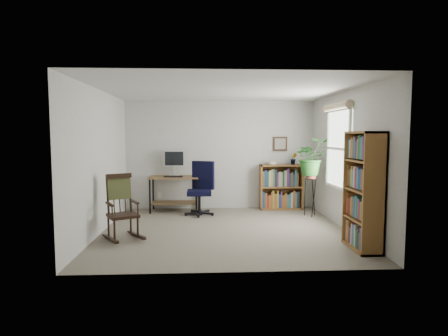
{
  "coord_description": "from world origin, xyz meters",
  "views": [
    {
      "loc": [
        -0.34,
        -6.36,
        1.64
      ],
      "look_at": [
        0.0,
        0.4,
        1.05
      ],
      "focal_mm": 30.0,
      "sensor_mm": 36.0,
      "label": 1
    }
  ],
  "objects": [
    {
      "name": "keyboard",
      "position": [
        -1.02,
        1.58,
        0.77
      ],
      "size": [
        0.4,
        0.15,
        0.02
      ],
      "primitive_type": "cube",
      "color": "black",
      "rests_on": "desk"
    },
    {
      "name": "ceiling",
      "position": [
        0.0,
        0.0,
        2.4
      ],
      "size": [
        4.2,
        4.0,
        0.0
      ],
      "primitive_type": "cube",
      "color": "silver",
      "rests_on": "ground"
    },
    {
      "name": "tall_bookshelf",
      "position": [
        1.92,
        -1.16,
        0.85
      ],
      "size": [
        0.32,
        0.74,
        1.7
      ],
      "primitive_type": null,
      "color": "brown",
      "rests_on": "floor"
    },
    {
      "name": "monitor",
      "position": [
        -1.02,
        1.84,
        1.04
      ],
      "size": [
        0.46,
        0.16,
        0.56
      ],
      "primitive_type": null,
      "color": "silver",
      "rests_on": "desk"
    },
    {
      "name": "floor",
      "position": [
        0.0,
        0.0,
        0.0
      ],
      "size": [
        4.2,
        4.0,
        0.0
      ],
      "primitive_type": "cube",
      "color": "slate",
      "rests_on": "ground"
    },
    {
      "name": "wall_front",
      "position": [
        0.0,
        -2.0,
        1.2
      ],
      "size": [
        4.2,
        0.0,
        2.4
      ],
      "primitive_type": "cube",
      "color": "beige",
      "rests_on": "ground"
    },
    {
      "name": "wall_back",
      "position": [
        0.0,
        2.0,
        1.2
      ],
      "size": [
        4.2,
        0.0,
        2.4
      ],
      "primitive_type": "cube",
      "color": "beige",
      "rests_on": "ground"
    },
    {
      "name": "office_chair",
      "position": [
        -0.47,
        1.27,
        0.56
      ],
      "size": [
        0.79,
        0.79,
        1.12
      ],
      "primitive_type": null,
      "rotation": [
        0.0,
        0.0,
        -0.37
      ],
      "color": "black",
      "rests_on": "floor"
    },
    {
      "name": "wall_right",
      "position": [
        2.1,
        0.0,
        1.2
      ],
      "size": [
        0.0,
        4.0,
        2.4
      ],
      "primitive_type": "cube",
      "color": "beige",
      "rests_on": "ground"
    },
    {
      "name": "potted_plant_small",
      "position": [
        1.62,
        1.83,
        1.05
      ],
      "size": [
        0.13,
        0.24,
        0.11
      ],
      "primitive_type": "imported",
      "color": "#225D20",
      "rests_on": "low_bookshelf"
    },
    {
      "name": "spider_plant",
      "position": [
        1.8,
        1.06,
        1.57
      ],
      "size": [
        1.69,
        1.88,
        1.46
      ],
      "primitive_type": "imported",
      "color": "#225D20",
      "rests_on": "plant_stand"
    },
    {
      "name": "wall_left",
      "position": [
        -2.1,
        0.0,
        1.2
      ],
      "size": [
        0.0,
        4.0,
        2.4
      ],
      "primitive_type": "cube",
      "color": "beige",
      "rests_on": "ground"
    },
    {
      "name": "framed_picture",
      "position": [
        1.34,
        1.97,
        1.45
      ],
      "size": [
        0.32,
        0.04,
        0.32
      ],
      "primitive_type": null,
      "color": "black",
      "rests_on": "wall_back"
    },
    {
      "name": "rocking_chair",
      "position": [
        -1.65,
        -0.47,
        0.52
      ],
      "size": [
        0.9,
        1.05,
        1.05
      ],
      "primitive_type": null,
      "rotation": [
        0.0,
        0.0,
        0.48
      ],
      "color": "black",
      "rests_on": "floor"
    },
    {
      "name": "desk",
      "position": [
        -1.02,
        1.7,
        0.38
      ],
      "size": [
        1.05,
        0.58,
        0.76
      ],
      "primitive_type": null,
      "color": "brown",
      "rests_on": "floor"
    },
    {
      "name": "window",
      "position": [
        2.06,
        0.3,
        1.4
      ],
      "size": [
        0.12,
        1.2,
        1.5
      ],
      "primitive_type": null,
      "color": "white",
      "rests_on": "wall_right"
    },
    {
      "name": "plant_stand",
      "position": [
        1.8,
        1.06,
        0.45
      ],
      "size": [
        0.31,
        0.31,
        0.9
      ],
      "primitive_type": null,
      "rotation": [
        0.0,
        0.0,
        0.28
      ],
      "color": "black",
      "rests_on": "floor"
    },
    {
      "name": "low_bookshelf",
      "position": [
        1.34,
        1.82,
        0.5
      ],
      "size": [
        0.94,
        0.31,
        0.99
      ],
      "primitive_type": null,
      "color": "brown",
      "rests_on": "floor"
    }
  ]
}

